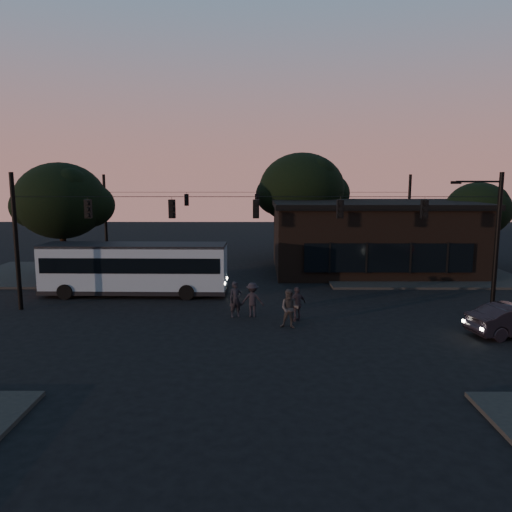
{
  "coord_description": "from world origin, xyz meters",
  "views": [
    {
      "loc": [
        0.12,
        -22.71,
        7.17
      ],
      "look_at": [
        0.0,
        4.0,
        3.0
      ],
      "focal_mm": 35.0,
      "sensor_mm": 36.0,
      "label": 1
    }
  ],
  "objects_px": {
    "building": "(372,236)",
    "pedestrian_b": "(290,309)",
    "bus": "(135,266)",
    "pedestrian_c": "(297,304)",
    "pedestrian_d": "(253,300)",
    "pedestrian_a": "(236,299)"
  },
  "relations": [
    {
      "from": "pedestrian_d",
      "to": "pedestrian_a",
      "type": "bearing_deg",
      "value": 5.18
    },
    {
      "from": "pedestrian_b",
      "to": "pedestrian_d",
      "type": "height_order",
      "value": "pedestrian_b"
    },
    {
      "from": "pedestrian_a",
      "to": "pedestrian_c",
      "type": "relative_size",
      "value": 1.06
    },
    {
      "from": "pedestrian_b",
      "to": "pedestrian_c",
      "type": "bearing_deg",
      "value": 79.92
    },
    {
      "from": "bus",
      "to": "pedestrian_c",
      "type": "bearing_deg",
      "value": -29.85
    },
    {
      "from": "pedestrian_a",
      "to": "building",
      "type": "bearing_deg",
      "value": 33.63
    },
    {
      "from": "bus",
      "to": "pedestrian_c",
      "type": "height_order",
      "value": "bus"
    },
    {
      "from": "pedestrian_c",
      "to": "bus",
      "type": "bearing_deg",
      "value": -64.0
    },
    {
      "from": "building",
      "to": "pedestrian_d",
      "type": "relative_size",
      "value": 8.5
    },
    {
      "from": "bus",
      "to": "pedestrian_a",
      "type": "bearing_deg",
      "value": -36.64
    },
    {
      "from": "bus",
      "to": "pedestrian_d",
      "type": "relative_size",
      "value": 6.27
    },
    {
      "from": "pedestrian_a",
      "to": "pedestrian_d",
      "type": "height_order",
      "value": "pedestrian_a"
    },
    {
      "from": "building",
      "to": "bus",
      "type": "xyz_separation_m",
      "value": [
        -16.5,
        -8.44,
        -0.92
      ]
    },
    {
      "from": "building",
      "to": "pedestrian_a",
      "type": "bearing_deg",
      "value": -126.91
    },
    {
      "from": "building",
      "to": "pedestrian_d",
      "type": "distance_m",
      "value": 16.29
    },
    {
      "from": "pedestrian_b",
      "to": "pedestrian_d",
      "type": "distance_m",
      "value": 2.7
    },
    {
      "from": "building",
      "to": "pedestrian_a",
      "type": "distance_m",
      "value": 16.84
    },
    {
      "from": "bus",
      "to": "pedestrian_d",
      "type": "bearing_deg",
      "value": -32.94
    },
    {
      "from": "building",
      "to": "pedestrian_c",
      "type": "height_order",
      "value": "building"
    },
    {
      "from": "pedestrian_c",
      "to": "pedestrian_d",
      "type": "xyz_separation_m",
      "value": [
        -2.27,
        0.79,
        0.02
      ]
    },
    {
      "from": "building",
      "to": "pedestrian_b",
      "type": "xyz_separation_m",
      "value": [
        -7.36,
        -15.34,
        -1.76
      ]
    },
    {
      "from": "pedestrian_b",
      "to": "pedestrian_c",
      "type": "xyz_separation_m",
      "value": [
        0.45,
        1.2,
        -0.07
      ]
    }
  ]
}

